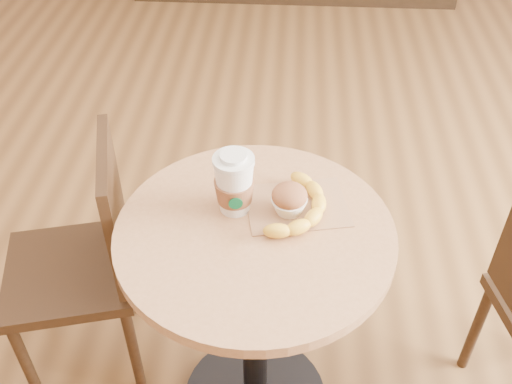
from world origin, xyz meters
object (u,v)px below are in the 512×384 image
cafe_table (255,294)px  banana (299,205)px  chair_left (86,259)px  coffee_cup (234,185)px  muffin (289,199)px

cafe_table → banana: bearing=34.8°
chair_left → coffee_cup: coffee_cup is taller
coffee_cup → muffin: 0.13m
coffee_cup → chair_left: bearing=160.6°
cafe_table → banana: size_ratio=3.00×
muffin → chair_left: bearing=171.3°
cafe_table → muffin: 0.29m
chair_left → coffee_cup: (0.44, -0.08, 0.37)m
cafe_table → chair_left: bearing=163.0°
chair_left → muffin: (0.57, -0.09, 0.34)m
chair_left → banana: 0.68m
coffee_cup → banana: bearing=-9.1°
cafe_table → banana: banana is taller
coffee_cup → banana: 0.16m
cafe_table → coffee_cup: size_ratio=4.65×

